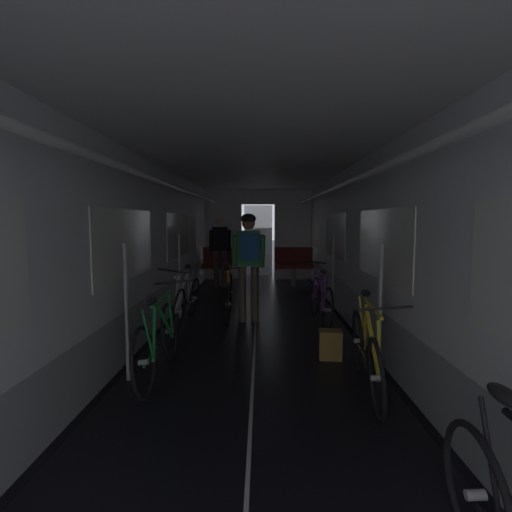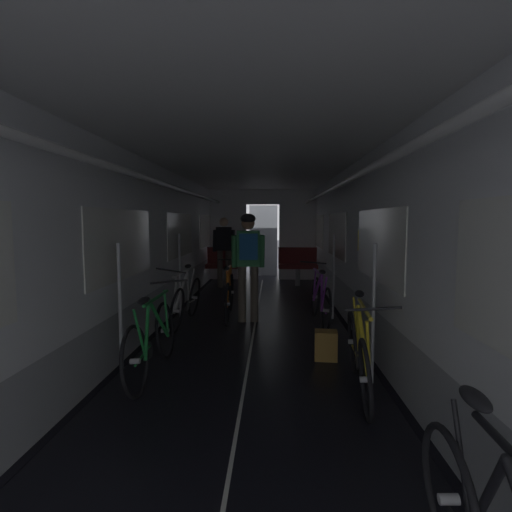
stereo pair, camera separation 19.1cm
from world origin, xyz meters
name	(u,v)px [view 1 (the left image)]	position (x,y,z in m)	size (l,w,h in m)	color
train_car_shell	(255,215)	(0.00, 3.60, 1.70)	(3.14, 12.34, 2.57)	black
bench_seat_far_left	(222,262)	(-0.90, 8.07, 0.57)	(0.98, 0.51, 0.95)	gray
bench_seat_far_right	(294,263)	(0.90, 8.07, 0.57)	(0.98, 0.51, 0.95)	gray
bicycle_green	(158,340)	(-0.98, 2.21, 0.38)	(0.44, 1.69, 0.95)	black
bicycle_purple	(321,300)	(1.02, 4.34, 0.38)	(0.44, 1.69, 0.95)	black
bicycle_white	(187,301)	(-1.07, 4.24, 0.38)	(0.44, 1.69, 0.96)	black
bicycle_yellow	(367,352)	(1.09, 1.88, 0.38)	(0.44, 1.69, 0.95)	black
person_cyclist_aisle	(249,255)	(-0.11, 4.44, 1.07)	(0.55, 0.41, 1.73)	brown
bicycle_orange_in_aisle	(229,295)	(-0.45, 4.70, 0.38)	(0.44, 1.69, 0.94)	black
person_standing_near_bench	(220,247)	(-0.90, 7.70, 0.98)	(0.53, 0.23, 1.69)	brown
backpack_on_floor	(330,345)	(0.90, 2.76, 0.17)	(0.26, 0.20, 0.34)	olive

